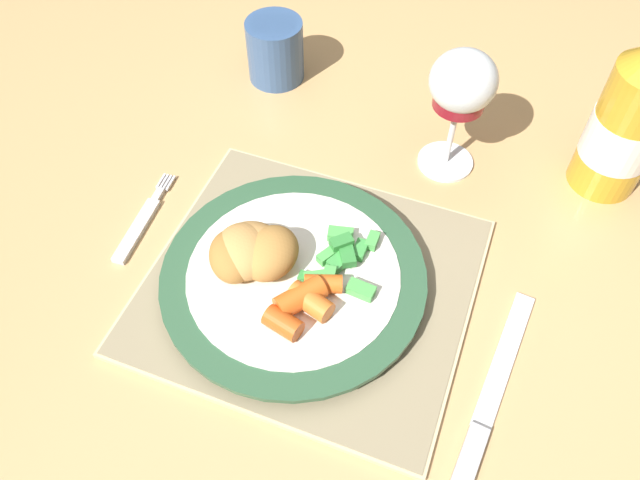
{
  "coord_description": "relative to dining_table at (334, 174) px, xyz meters",
  "views": [
    {
      "loc": [
        0.18,
        -0.54,
        1.26
      ],
      "look_at": [
        0.05,
        -0.2,
        0.78
      ],
      "focal_mm": 35.0,
      "sensor_mm": 36.0,
      "label": 1
    }
  ],
  "objects": [
    {
      "name": "ground_plane",
      "position": [
        0.0,
        0.0,
        -0.66
      ],
      "size": [
        6.0,
        6.0,
        0.0
      ],
      "primitive_type": "plane",
      "color": "#383333"
    },
    {
      "name": "dining_table",
      "position": [
        0.0,
        0.0,
        0.0
      ],
      "size": [
        1.31,
        1.0,
        0.74
      ],
      "color": "tan",
      "rests_on": "ground"
    },
    {
      "name": "placemat",
      "position": [
        0.05,
        -0.23,
        0.09
      ],
      "size": [
        0.31,
        0.29,
        0.01
      ],
      "color": "#CCB789",
      "rests_on": "dining_table"
    },
    {
      "name": "dinner_plate",
      "position": [
        0.04,
        -0.23,
        0.1
      ],
      "size": [
        0.26,
        0.26,
        0.02
      ],
      "color": "white",
      "rests_on": "placemat"
    },
    {
      "name": "breaded_croquettes",
      "position": [
        -0.0,
        -0.24,
        0.13
      ],
      "size": [
        0.1,
        0.09,
        0.04
      ],
      "color": "#B77F3D",
      "rests_on": "dinner_plate"
    },
    {
      "name": "green_beans_pile",
      "position": [
        0.08,
        -0.21,
        0.12
      ],
      "size": [
        0.07,
        0.09,
        0.02
      ],
      "color": "#338438",
      "rests_on": "dinner_plate"
    },
    {
      "name": "glazed_carrots",
      "position": [
        0.06,
        -0.27,
        0.12
      ],
      "size": [
        0.06,
        0.08,
        0.02
      ],
      "color": "orange",
      "rests_on": "dinner_plate"
    },
    {
      "name": "fork",
      "position": [
        -0.14,
        -0.22,
        0.09
      ],
      "size": [
        0.02,
        0.13,
        0.01
      ],
      "color": "silver",
      "rests_on": "dining_table"
    },
    {
      "name": "table_knife",
      "position": [
        0.25,
        -0.29,
        0.09
      ],
      "size": [
        0.04,
        0.22,
        0.01
      ],
      "color": "silver",
      "rests_on": "dining_table"
    },
    {
      "name": "wine_glass",
      "position": [
        0.14,
        -0.01,
        0.19
      ],
      "size": [
        0.07,
        0.07,
        0.15
      ],
      "color": "silver",
      "rests_on": "dining_table"
    },
    {
      "name": "bottle",
      "position": [
        0.31,
        0.02,
        0.18
      ],
      "size": [
        0.08,
        0.08,
        0.25
      ],
      "color": "gold",
      "rests_on": "dining_table"
    },
    {
      "name": "drinking_cup",
      "position": [
        -0.11,
        0.06,
        0.13
      ],
      "size": [
        0.07,
        0.07,
        0.08
      ],
      "color": "#385684",
      "rests_on": "dining_table"
    }
  ]
}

